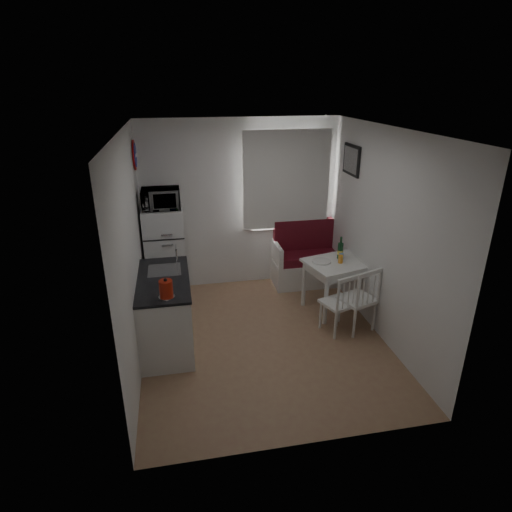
# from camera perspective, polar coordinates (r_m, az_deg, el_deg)

# --- Properties ---
(floor) EXTENTS (3.00, 3.50, 0.02)m
(floor) POSITION_cam_1_polar(r_m,az_deg,el_deg) (5.59, 1.00, -11.01)
(floor) COLOR #A07155
(floor) RESTS_ON ground
(ceiling) EXTENTS (3.00, 3.50, 0.02)m
(ceiling) POSITION_cam_1_polar(r_m,az_deg,el_deg) (4.70, 1.22, 16.54)
(ceiling) COLOR white
(ceiling) RESTS_ON wall_back
(wall_back) EXTENTS (3.00, 0.02, 2.60)m
(wall_back) POSITION_cam_1_polar(r_m,az_deg,el_deg) (6.64, -2.07, 6.81)
(wall_back) COLOR white
(wall_back) RESTS_ON floor
(wall_front) EXTENTS (3.00, 0.02, 2.60)m
(wall_front) POSITION_cam_1_polar(r_m,az_deg,el_deg) (3.47, 7.20, -8.56)
(wall_front) COLOR white
(wall_front) RESTS_ON floor
(wall_left) EXTENTS (0.02, 3.50, 2.60)m
(wall_left) POSITION_cam_1_polar(r_m,az_deg,el_deg) (4.93, -16.22, 0.30)
(wall_left) COLOR white
(wall_left) RESTS_ON floor
(wall_right) EXTENTS (0.02, 3.50, 2.60)m
(wall_right) POSITION_cam_1_polar(r_m,az_deg,el_deg) (5.50, 16.60, 2.54)
(wall_right) COLOR white
(wall_right) RESTS_ON floor
(window) EXTENTS (1.22, 0.06, 1.47)m
(window) POSITION_cam_1_polar(r_m,az_deg,el_deg) (6.67, 3.96, 9.73)
(window) COLOR white
(window) RESTS_ON wall_back
(curtain) EXTENTS (1.35, 0.02, 1.50)m
(curtain) POSITION_cam_1_polar(r_m,az_deg,el_deg) (6.59, 4.13, 10.02)
(curtain) COLOR white
(curtain) RESTS_ON wall_back
(kitchen_counter) EXTENTS (0.62, 1.32, 1.16)m
(kitchen_counter) POSITION_cam_1_polar(r_m,az_deg,el_deg) (5.41, -11.96, -7.18)
(kitchen_counter) COLOR white
(kitchen_counter) RESTS_ON floor
(wall_sign) EXTENTS (0.03, 0.40, 0.40)m
(wall_sign) POSITION_cam_1_polar(r_m,az_deg,el_deg) (6.11, -15.82, 12.81)
(wall_sign) COLOR navy
(wall_sign) RESTS_ON wall_left
(picture_frame) EXTENTS (0.04, 0.52, 0.42)m
(picture_frame) POSITION_cam_1_polar(r_m,az_deg,el_deg) (6.27, 12.59, 12.40)
(picture_frame) COLOR black
(picture_frame) RESTS_ON wall_right
(bench) EXTENTS (1.43, 0.55, 1.02)m
(bench) POSITION_cam_1_polar(r_m,az_deg,el_deg) (7.02, 8.10, -0.84)
(bench) COLOR white
(bench) RESTS_ON floor
(dining_table) EXTENTS (1.12, 0.90, 0.74)m
(dining_table) POSITION_cam_1_polar(r_m,az_deg,el_deg) (6.13, 11.38, -1.38)
(dining_table) COLOR white
(dining_table) RESTS_ON floor
(chair_left) EXTENTS (0.50, 0.49, 0.45)m
(chair_left) POSITION_cam_1_polar(r_m,az_deg,el_deg) (5.55, 11.37, -5.51)
(chair_left) COLOR white
(chair_left) RESTS_ON floor
(chair_right) EXTENTS (0.54, 0.53, 0.49)m
(chair_right) POSITION_cam_1_polar(r_m,az_deg,el_deg) (5.62, 13.79, -4.93)
(chair_right) COLOR white
(chair_right) RESTS_ON floor
(fridge) EXTENTS (0.57, 0.57, 1.42)m
(fridge) POSITION_cam_1_polar(r_m,az_deg,el_deg) (6.42, -11.95, 0.21)
(fridge) COLOR white
(fridge) RESTS_ON floor
(microwave) EXTENTS (0.52, 0.35, 0.29)m
(microwave) POSITION_cam_1_polar(r_m,az_deg,el_deg) (6.11, -12.58, 7.47)
(microwave) COLOR white
(microwave) RESTS_ON fridge
(kettle) EXTENTS (0.18, 0.18, 0.23)m
(kettle) POSITION_cam_1_polar(r_m,az_deg,el_deg) (4.67, -11.90, -4.33)
(kettle) COLOR #AB1F0D
(kettle) RESTS_ON kitchen_counter
(wine_bottle) EXTENTS (0.08, 0.08, 0.32)m
(wine_bottle) POSITION_cam_1_polar(r_m,az_deg,el_deg) (6.12, 11.21, 1.08)
(wine_bottle) COLOR #154221
(wine_bottle) RESTS_ON dining_table
(drinking_glass_orange) EXTENTS (0.07, 0.07, 0.11)m
(drinking_glass_orange) POSITION_cam_1_polar(r_m,az_deg,el_deg) (6.01, 11.21, -0.41)
(drinking_glass_orange) COLOR #FF9E2A
(drinking_glass_orange) RESTS_ON dining_table
(drinking_glass_blue) EXTENTS (0.06, 0.06, 0.10)m
(drinking_glass_blue) POSITION_cam_1_polar(r_m,az_deg,el_deg) (6.12, 11.30, -0.05)
(drinking_glass_blue) COLOR #7CA7D3
(drinking_glass_blue) RESTS_ON dining_table
(plate) EXTENTS (0.26, 0.26, 0.02)m
(plate) POSITION_cam_1_polar(r_m,az_deg,el_deg) (6.01, 8.72, -0.73)
(plate) COLOR white
(plate) RESTS_ON dining_table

